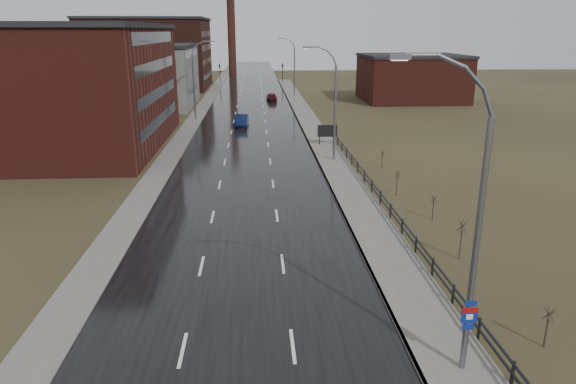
{
  "coord_description": "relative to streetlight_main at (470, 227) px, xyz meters",
  "views": [
    {
      "loc": [
        0.93,
        -14.61,
        12.77
      ],
      "look_at": [
        2.87,
        16.25,
        3.0
      ],
      "focal_mm": 32.0,
      "sensor_mm": 36.0,
      "label": 1
    }
  ],
  "objects": [
    {
      "name": "curb_right",
      "position": [
        -1.39,
        33.0,
        -5.97
      ],
      "size": [
        0.16,
        180.0,
        0.18
      ],
      "primitive_type": "cube",
      "color": "slate",
      "rests_on": "ground"
    },
    {
      "name": "warehouse_near",
      "position": [
        -29.46,
        43.0,
        0.7
      ],
      "size": [
        22.44,
        28.56,
        13.5
      ],
      "color": "#471914",
      "rests_on": "ground"
    },
    {
      "name": "sidewalk_left",
      "position": [
        -16.67,
        58.0,
        -6.0
      ],
      "size": [
        2.4,
        260.0,
        0.12
      ],
      "primitive_type": "cube",
      "color": "#595651",
      "rests_on": "ground"
    },
    {
      "name": "streetlight_left",
      "position": [
        -16.17,
        60.0,
        -0.22
      ],
      "size": [
        3.36,
        0.28,
        11.35
      ],
      "color": "slate",
      "rests_on": "ground"
    },
    {
      "name": "warehouse_far",
      "position": [
        -31.47,
        106.0,
        1.7
      ],
      "size": [
        26.52,
        24.48,
        15.5
      ],
      "color": "#331611",
      "rests_on": "ground"
    },
    {
      "name": "shrub_d",
      "position": [
        4.74,
        16.58,
        -5.09
      ],
      "size": [
        0.44,
        0.46,
        1.82
      ],
      "color": "#382D23",
      "rests_on": "ground"
    },
    {
      "name": "car_near",
      "position": [
        -9.53,
        54.3,
        -5.25
      ],
      "size": [
        1.94,
        4.97,
        1.61
      ],
      "primitive_type": "imported",
      "rotation": [
        0.0,
        0.0,
        -0.05
      ],
      "color": "#0B1639",
      "rests_on": "ground"
    },
    {
      "name": "billboard",
      "position": [
        0.63,
        41.26,
        -4.4
      ],
      "size": [
        2.27,
        0.17,
        2.43
      ],
      "color": "black",
      "rests_on": "ground"
    },
    {
      "name": "streetlight_right_far",
      "position": [
        0.03,
        88.0,
        -0.22
      ],
      "size": [
        3.36,
        0.28,
        11.35
      ],
      "color": "slate",
      "rests_on": "ground"
    },
    {
      "name": "road",
      "position": [
        -8.47,
        58.0,
        -6.03
      ],
      "size": [
        14.0,
        300.0,
        0.06
      ],
      "primitive_type": "cube",
      "color": "black",
      "rests_on": "ground"
    },
    {
      "name": "warehouse_mid",
      "position": [
        -26.46,
        76.0,
        -0.8
      ],
      "size": [
        16.32,
        20.4,
        10.5
      ],
      "color": "slate",
      "rests_on": "ground"
    },
    {
      "name": "car_far",
      "position": [
        -4.48,
        81.36,
        -5.32
      ],
      "size": [
        2.05,
        4.44,
        1.47
      ],
      "primitive_type": "imported",
      "rotation": [
        0.0,
        0.0,
        3.22
      ],
      "color": "#410A14",
      "rests_on": "ground"
    },
    {
      "name": "shrub_e",
      "position": [
        3.67,
        22.16,
        -4.93
      ],
      "size": [
        0.51,
        0.53,
        2.13
      ],
      "color": "#382D23",
      "rests_on": "ground"
    },
    {
      "name": "shrub_c",
      "position": [
        4.18,
        10.14,
        -4.78
      ],
      "size": [
        0.57,
        0.6,
        2.41
      ],
      "color": "#382D23",
      "rests_on": "ground"
    },
    {
      "name": "traffic_light_right",
      "position": [
        -0.47,
        118.0,
        -1.46
      ],
      "size": [
        0.58,
        2.73,
        5.3
      ],
      "color": "black",
      "rests_on": "ground"
    },
    {
      "name": "streetlight_main",
      "position": [
        0.0,
        0.0,
        0.0
      ],
      "size": [
        3.91,
        0.29,
        12.11
      ],
      "color": "slate",
      "rests_on": "ground"
    },
    {
      "name": "traffic_light_left",
      "position": [
        -16.47,
        118.0,
        -1.46
      ],
      "size": [
        0.58,
        2.73,
        5.3
      ],
      "color": "black",
      "rests_on": "ground"
    },
    {
      "name": "shrub_b",
      "position": [
        4.42,
        1.36,
        -5.09
      ],
      "size": [
        0.44,
        0.46,
        1.84
      ],
      "color": "#382D23",
      "rests_on": "ground"
    },
    {
      "name": "shrub_f",
      "position": [
        4.62,
        31.04,
        -5.17
      ],
      "size": [
        0.4,
        0.42,
        1.67
      ],
      "color": "#382D23",
      "rests_on": "ground"
    },
    {
      "name": "building_right",
      "position": [
        21.83,
        80.0,
        -1.8
      ],
      "size": [
        18.36,
        16.32,
        8.5
      ],
      "color": "#471914",
      "rests_on": "ground"
    },
    {
      "name": "sidewalk_right",
      "position": [
        0.13,
        33.0,
        -5.97
      ],
      "size": [
        3.2,
        180.0,
        0.18
      ],
      "primitive_type": "cube",
      "color": "#595651",
      "rests_on": "ground"
    },
    {
      "name": "guardrail",
      "position": [
        1.83,
        16.32,
        -5.35
      ],
      "size": [
        0.1,
        53.05,
        1.1
      ],
      "color": "black",
      "rests_on": "ground"
    },
    {
      "name": "smokestack",
      "position": [
        -14.47,
        148.0,
        9.44
      ],
      "size": [
        2.7,
        2.7,
        30.7
      ],
      "color": "#331611",
      "rests_on": "ground"
    },
    {
      "name": "streetlight_right_mid",
      "position": [
        0.03,
        34.0,
        -0.22
      ],
      "size": [
        3.36,
        0.28,
        11.35
      ],
      "color": "slate",
      "rests_on": "ground"
    }
  ]
}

